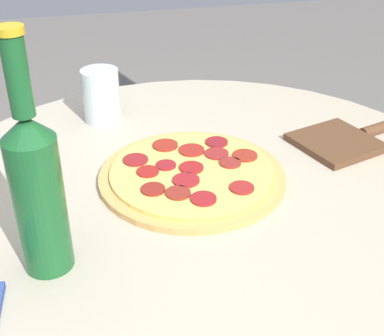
{
  "coord_description": "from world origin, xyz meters",
  "views": [
    {
      "loc": [
        0.67,
        -0.18,
        1.19
      ],
      "look_at": [
        -0.03,
        -0.01,
        0.76
      ],
      "focal_mm": 50.0,
      "sensor_mm": 36.0,
      "label": 1
    }
  ],
  "objects_px": {
    "pizza_paddle": "(346,139)",
    "pizza": "(192,174)",
    "beer_bottle": "(37,187)",
    "drinking_glass": "(101,95)"
  },
  "relations": [
    {
      "from": "pizza_paddle",
      "to": "pizza",
      "type": "bearing_deg",
      "value": 173.77
    },
    {
      "from": "pizza",
      "to": "pizza_paddle",
      "type": "distance_m",
      "value": 0.3
    },
    {
      "from": "pizza",
      "to": "beer_bottle",
      "type": "height_order",
      "value": "beer_bottle"
    },
    {
      "from": "pizza",
      "to": "pizza_paddle",
      "type": "height_order",
      "value": "pizza"
    },
    {
      "from": "pizza",
      "to": "drinking_glass",
      "type": "xyz_separation_m",
      "value": [
        -0.25,
        -0.12,
        0.04
      ]
    },
    {
      "from": "pizza_paddle",
      "to": "beer_bottle",
      "type": "bearing_deg",
      "value": -174.64
    },
    {
      "from": "beer_bottle",
      "to": "pizza",
      "type": "bearing_deg",
      "value": 125.24
    },
    {
      "from": "pizza",
      "to": "drinking_glass",
      "type": "relative_size",
      "value": 2.92
    },
    {
      "from": "pizza",
      "to": "beer_bottle",
      "type": "relative_size",
      "value": 0.98
    },
    {
      "from": "beer_bottle",
      "to": "pizza_paddle",
      "type": "height_order",
      "value": "beer_bottle"
    }
  ]
}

